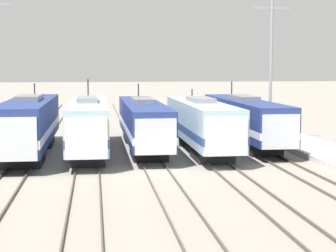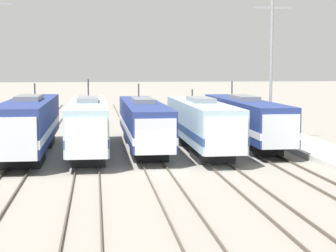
# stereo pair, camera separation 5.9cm
# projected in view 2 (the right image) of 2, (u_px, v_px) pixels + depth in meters

# --- Properties ---
(ground_plane) EXTENTS (400.00, 400.00, 0.00)m
(ground_plane) POSITION_uv_depth(u_px,v_px,m) (156.00, 170.00, 34.93)
(ground_plane) COLOR gray
(rail_pair_far_left) EXTENTS (1.50, 120.00, 0.15)m
(rail_pair_far_left) POSITION_uv_depth(u_px,v_px,m) (17.00, 172.00, 33.84)
(rail_pair_far_left) COLOR #4C4238
(rail_pair_far_left) RESTS_ON ground_plane
(rail_pair_center_left) EXTENTS (1.51, 120.00, 0.15)m
(rail_pair_center_left) POSITION_uv_depth(u_px,v_px,m) (87.00, 170.00, 34.38)
(rail_pair_center_left) COLOR #4C4238
(rail_pair_center_left) RESTS_ON ground_plane
(rail_pair_center) EXTENTS (1.51, 120.00, 0.15)m
(rail_pair_center) POSITION_uv_depth(u_px,v_px,m) (156.00, 168.00, 34.92)
(rail_pair_center) COLOR #4C4238
(rail_pair_center) RESTS_ON ground_plane
(rail_pair_center_right) EXTENTS (1.51, 120.00, 0.15)m
(rail_pair_center_right) POSITION_uv_depth(u_px,v_px,m) (222.00, 167.00, 35.46)
(rail_pair_center_right) COLOR #4C4238
(rail_pair_center_right) RESTS_ON ground_plane
(rail_pair_far_right) EXTENTS (1.50, 120.00, 0.15)m
(rail_pair_far_right) POSITION_uv_depth(u_px,v_px,m) (286.00, 165.00, 35.99)
(rail_pair_far_right) COLOR #4C4238
(rail_pair_far_right) RESTS_ON ground_plane
(locomotive_far_left) EXTENTS (3.11, 17.92, 5.08)m
(locomotive_far_left) POSITION_uv_depth(u_px,v_px,m) (29.00, 125.00, 40.40)
(locomotive_far_left) COLOR black
(locomotive_far_left) RESTS_ON ground_plane
(locomotive_center_left) EXTENTS (2.74, 17.07, 5.41)m
(locomotive_center_left) POSITION_uv_depth(u_px,v_px,m) (88.00, 125.00, 40.82)
(locomotive_center_left) COLOR #232326
(locomotive_center_left) RESTS_ON ground_plane
(locomotive_center) EXTENTS (2.85, 19.04, 4.94)m
(locomotive_center) POSITION_uv_depth(u_px,v_px,m) (143.00, 123.00, 43.42)
(locomotive_center) COLOR black
(locomotive_center) RESTS_ON ground_plane
(locomotive_center_right) EXTENTS (2.92, 17.10, 4.55)m
(locomotive_center_right) POSITION_uv_depth(u_px,v_px,m) (202.00, 124.00, 41.96)
(locomotive_center_right) COLOR #232326
(locomotive_center_right) RESTS_ON ground_plane
(locomotive_far_right) EXTENTS (2.82, 18.90, 5.09)m
(locomotive_far_right) POSITION_uv_depth(u_px,v_px,m) (245.00, 120.00, 45.65)
(locomotive_far_right) COLOR black
(locomotive_far_right) RESTS_ON ground_plane
(catenary_tower_right) EXTENTS (3.15, 0.25, 12.75)m
(catenary_tower_right) POSITION_uv_depth(u_px,v_px,m) (271.00, 61.00, 46.74)
(catenary_tower_right) COLOR gray
(catenary_tower_right) RESTS_ON ground_plane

